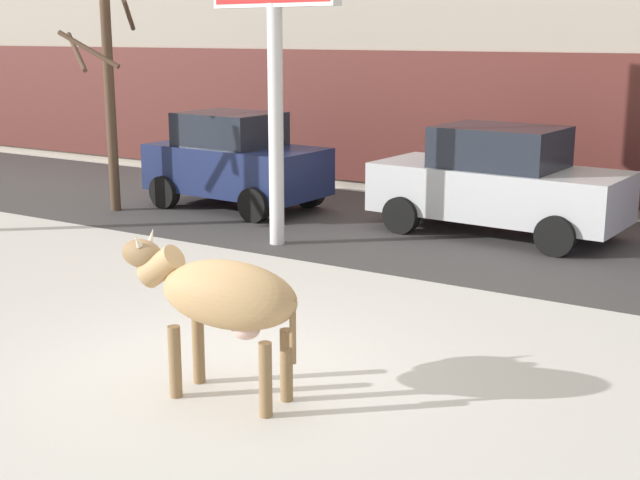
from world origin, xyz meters
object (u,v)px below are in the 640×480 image
object	(u,v)px
car_silver_sedan	(498,182)
car_navy_hatchback	(235,161)
bare_tree_far_back	(108,98)
cow_tan	(222,297)

from	to	relation	value
car_silver_sedan	car_navy_hatchback	bearing A→B (deg)	-174.38
car_navy_hatchback	bare_tree_far_back	distance (m)	2.66
car_navy_hatchback	bare_tree_far_back	bearing A→B (deg)	-139.90
bare_tree_far_back	cow_tan	bearing A→B (deg)	-38.62
car_navy_hatchback	car_silver_sedan	distance (m)	5.23
bare_tree_far_back	car_silver_sedan	bearing A→B (deg)	16.14
cow_tan	car_navy_hatchback	xyz separation A→B (m)	(-5.55, 7.38, -0.07)
car_navy_hatchback	car_silver_sedan	size ratio (longest dim) A/B	0.84
car_silver_sedan	bare_tree_far_back	xyz separation A→B (m)	(-7.00, -2.03, 1.26)
cow_tan	car_silver_sedan	xyz separation A→B (m)	(-0.34, 7.89, -0.09)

